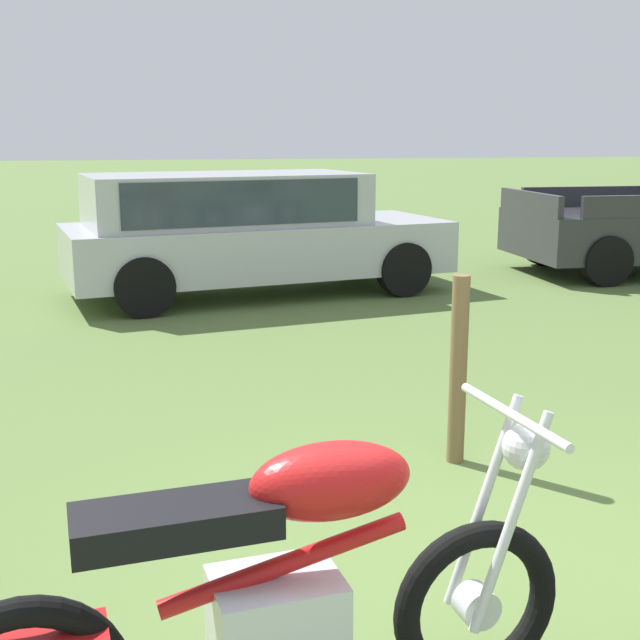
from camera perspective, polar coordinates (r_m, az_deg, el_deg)
ground_plane at (r=3.54m, az=13.18°, el=-19.79°), size 120.00×120.00×0.00m
motorcycle_red at (r=2.72m, az=-2.86°, el=-18.24°), size 2.07×0.68×1.02m
car_silver at (r=9.87m, az=-5.34°, el=6.52°), size 4.69×2.49×1.43m
fence_post_wooden at (r=4.85m, az=9.44°, el=-3.42°), size 0.10×0.10×1.11m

